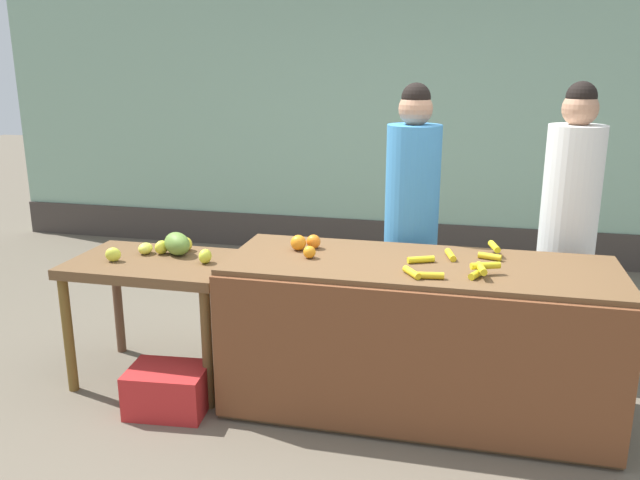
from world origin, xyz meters
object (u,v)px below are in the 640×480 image
(produce_sack, at_px, (301,309))
(vendor_woman_white_shirt, at_px, (567,232))
(produce_crate, at_px, (168,390))
(vendor_woman_blue_shirt, at_px, (411,227))

(produce_sack, bearing_deg, vendor_woman_white_shirt, 2.28)
(vendor_woman_white_shirt, bearing_deg, produce_sack, -177.72)
(produce_crate, distance_m, produce_sack, 1.14)
(vendor_woman_white_shirt, bearing_deg, vendor_woman_blue_shirt, -175.82)
(vendor_woman_blue_shirt, height_order, produce_crate, vendor_woman_blue_shirt)
(vendor_woman_blue_shirt, xyz_separation_m, vendor_woman_white_shirt, (0.95, 0.07, 0.01))
(produce_sack, bearing_deg, vendor_woman_blue_shirt, -0.18)
(vendor_woman_blue_shirt, xyz_separation_m, produce_crate, (-1.25, -1.00, -0.78))
(vendor_woman_blue_shirt, relative_size, vendor_woman_white_shirt, 0.99)
(vendor_woman_white_shirt, distance_m, produce_crate, 2.57)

